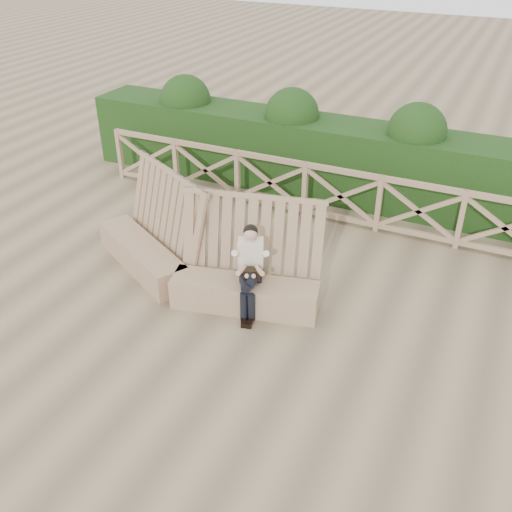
% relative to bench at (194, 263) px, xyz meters
% --- Properties ---
extents(ground, '(60.00, 60.00, 0.00)m').
position_rel_bench_xyz_m(ground, '(1.40, -0.55, -0.40)').
color(ground, brown).
rests_on(ground, ground).
extents(bench, '(4.18, 1.71, 1.60)m').
position_rel_bench_xyz_m(bench, '(0.00, 0.00, 0.00)').
color(bench, '#7E6348').
rests_on(bench, ground).
extents(woman, '(0.52, 0.82, 1.34)m').
position_rel_bench_xyz_m(woman, '(1.07, -0.18, 0.33)').
color(woman, black).
rests_on(woman, ground).
extents(guardrail, '(10.10, 0.09, 1.10)m').
position_rel_bench_xyz_m(guardrail, '(1.40, 2.95, 0.15)').
color(guardrail, '#947456').
rests_on(guardrail, ground).
extents(hedge, '(12.00, 1.20, 1.50)m').
position_rel_bench_xyz_m(hedge, '(1.40, 4.15, 0.35)').
color(hedge, black).
rests_on(hedge, ground).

